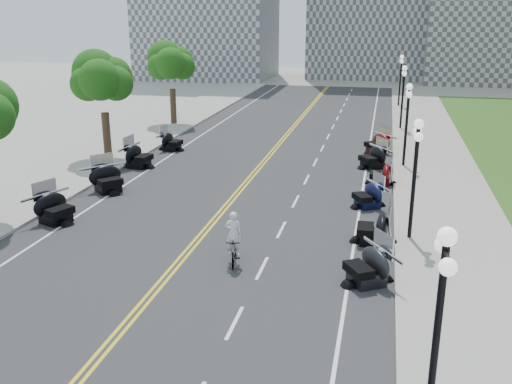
# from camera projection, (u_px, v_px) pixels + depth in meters

# --- Properties ---
(ground) EXTENTS (160.00, 160.00, 0.00)m
(ground) POSITION_uv_depth(u_px,v_px,m) (180.00, 260.00, 21.82)
(ground) COLOR gray
(road) EXTENTS (16.00, 90.00, 0.01)m
(road) POSITION_uv_depth(u_px,v_px,m) (243.00, 186.00, 31.12)
(road) COLOR #333335
(road) RESTS_ON ground
(centerline_yellow_a) EXTENTS (0.12, 90.00, 0.00)m
(centerline_yellow_a) POSITION_uv_depth(u_px,v_px,m) (241.00, 186.00, 31.14)
(centerline_yellow_a) COLOR yellow
(centerline_yellow_a) RESTS_ON road
(centerline_yellow_b) EXTENTS (0.12, 90.00, 0.00)m
(centerline_yellow_b) POSITION_uv_depth(u_px,v_px,m) (245.00, 186.00, 31.09)
(centerline_yellow_b) COLOR yellow
(centerline_yellow_b) RESTS_ON road
(edge_line_north) EXTENTS (0.12, 90.00, 0.00)m
(edge_line_north) POSITION_uv_depth(u_px,v_px,m) (362.00, 194.00, 29.77)
(edge_line_north) COLOR white
(edge_line_north) RESTS_ON road
(edge_line_south) EXTENTS (0.12, 90.00, 0.00)m
(edge_line_south) POSITION_uv_depth(u_px,v_px,m) (134.00, 179.00, 32.46)
(edge_line_south) COLOR white
(edge_line_south) RESTS_ON road
(lane_dash_5) EXTENTS (0.12, 2.00, 0.00)m
(lane_dash_5) POSITION_uv_depth(u_px,v_px,m) (235.00, 323.00, 17.42)
(lane_dash_5) COLOR white
(lane_dash_5) RESTS_ON road
(lane_dash_6) EXTENTS (0.12, 2.00, 0.00)m
(lane_dash_6) POSITION_uv_depth(u_px,v_px,m) (262.00, 268.00, 21.14)
(lane_dash_6) COLOR white
(lane_dash_6) RESTS_ON road
(lane_dash_7) EXTENTS (0.12, 2.00, 0.00)m
(lane_dash_7) POSITION_uv_depth(u_px,v_px,m) (281.00, 230.00, 24.86)
(lane_dash_7) COLOR white
(lane_dash_7) RESTS_ON road
(lane_dash_8) EXTENTS (0.12, 2.00, 0.00)m
(lane_dash_8) POSITION_uv_depth(u_px,v_px,m) (296.00, 201.00, 28.58)
(lane_dash_8) COLOR white
(lane_dash_8) RESTS_ON road
(lane_dash_9) EXTENTS (0.12, 2.00, 0.00)m
(lane_dash_9) POSITION_uv_depth(u_px,v_px,m) (306.00, 180.00, 32.30)
(lane_dash_9) COLOR white
(lane_dash_9) RESTS_ON road
(lane_dash_10) EXTENTS (0.12, 2.00, 0.00)m
(lane_dash_10) POSITION_uv_depth(u_px,v_px,m) (315.00, 162.00, 36.02)
(lane_dash_10) COLOR white
(lane_dash_10) RESTS_ON road
(lane_dash_11) EXTENTS (0.12, 2.00, 0.00)m
(lane_dash_11) POSITION_uv_depth(u_px,v_px,m) (322.00, 148.00, 39.74)
(lane_dash_11) COLOR white
(lane_dash_11) RESTS_ON road
(lane_dash_12) EXTENTS (0.12, 2.00, 0.00)m
(lane_dash_12) POSITION_uv_depth(u_px,v_px,m) (328.00, 137.00, 43.46)
(lane_dash_12) COLOR white
(lane_dash_12) RESTS_ON road
(lane_dash_13) EXTENTS (0.12, 2.00, 0.00)m
(lane_dash_13) POSITION_uv_depth(u_px,v_px,m) (333.00, 127.00, 47.18)
(lane_dash_13) COLOR white
(lane_dash_13) RESTS_ON road
(lane_dash_14) EXTENTS (0.12, 2.00, 0.00)m
(lane_dash_14) POSITION_uv_depth(u_px,v_px,m) (337.00, 118.00, 50.91)
(lane_dash_14) COLOR white
(lane_dash_14) RESTS_ON road
(lane_dash_15) EXTENTS (0.12, 2.00, 0.00)m
(lane_dash_15) POSITION_uv_depth(u_px,v_px,m) (341.00, 111.00, 54.63)
(lane_dash_15) COLOR white
(lane_dash_15) RESTS_ON road
(lane_dash_16) EXTENTS (0.12, 2.00, 0.00)m
(lane_dash_16) POSITION_uv_depth(u_px,v_px,m) (344.00, 105.00, 58.35)
(lane_dash_16) COLOR white
(lane_dash_16) RESTS_ON road
(lane_dash_17) EXTENTS (0.12, 2.00, 0.00)m
(lane_dash_17) POSITION_uv_depth(u_px,v_px,m) (347.00, 99.00, 62.07)
(lane_dash_17) COLOR white
(lane_dash_17) RESTS_ON road
(lane_dash_18) EXTENTS (0.12, 2.00, 0.00)m
(lane_dash_18) POSITION_uv_depth(u_px,v_px,m) (349.00, 94.00, 65.79)
(lane_dash_18) COLOR white
(lane_dash_18) RESTS_ON road
(lane_dash_19) EXTENTS (0.12, 2.00, 0.00)m
(lane_dash_19) POSITION_uv_depth(u_px,v_px,m) (352.00, 90.00, 69.51)
(lane_dash_19) COLOR white
(lane_dash_19) RESTS_ON road
(sidewalk_north) EXTENTS (5.00, 90.00, 0.15)m
(sidewalk_north) POSITION_uv_depth(u_px,v_px,m) (444.00, 198.00, 28.89)
(sidewalk_north) COLOR #9E9991
(sidewalk_north) RESTS_ON ground
(sidewalk_south) EXTENTS (5.00, 90.00, 0.15)m
(sidewalk_south) POSITION_uv_depth(u_px,v_px,m) (69.00, 173.00, 33.30)
(sidewalk_south) COLOR #9E9991
(sidewalk_south) RESTS_ON ground
(street_lamp_1) EXTENTS (0.50, 1.20, 4.90)m
(street_lamp_1) POSITION_uv_depth(u_px,v_px,m) (436.00, 340.00, 11.79)
(street_lamp_1) COLOR black
(street_lamp_1) RESTS_ON sidewalk_north
(street_lamp_2) EXTENTS (0.50, 1.20, 4.90)m
(street_lamp_2) POSITION_uv_depth(u_px,v_px,m) (414.00, 181.00, 22.95)
(street_lamp_2) COLOR black
(street_lamp_2) RESTS_ON sidewalk_north
(street_lamp_3) EXTENTS (0.50, 1.20, 4.90)m
(street_lamp_3) POSITION_uv_depth(u_px,v_px,m) (406.00, 125.00, 34.11)
(street_lamp_3) COLOR black
(street_lamp_3) RESTS_ON sidewalk_north
(street_lamp_4) EXTENTS (0.50, 1.20, 4.90)m
(street_lamp_4) POSITION_uv_depth(u_px,v_px,m) (402.00, 98.00, 45.27)
(street_lamp_4) COLOR black
(street_lamp_4) RESTS_ON sidewalk_north
(street_lamp_5) EXTENTS (0.50, 1.20, 4.90)m
(street_lamp_5) POSITION_uv_depth(u_px,v_px,m) (400.00, 81.00, 56.43)
(street_lamp_5) COLOR black
(street_lamp_5) RESTS_ON sidewalk_north
(tree_3) EXTENTS (4.80, 4.80, 9.20)m
(tree_3) POSITION_uv_depth(u_px,v_px,m) (103.00, 85.00, 35.51)
(tree_3) COLOR #235619
(tree_3) RESTS_ON sidewalk_south
(tree_4) EXTENTS (4.80, 4.80, 9.20)m
(tree_4) POSITION_uv_depth(u_px,v_px,m) (172.00, 67.00, 46.67)
(tree_4) COLOR #235619
(tree_4) RESTS_ON sidewalk_south
(motorcycle_n_5) EXTENTS (2.92, 2.92, 1.47)m
(motorcycle_n_5) POSITION_uv_depth(u_px,v_px,m) (367.00, 264.00, 19.73)
(motorcycle_n_5) COLOR black
(motorcycle_n_5) RESTS_ON road
(motorcycle_n_6) EXTENTS (2.13, 2.13, 1.48)m
(motorcycle_n_6) POSITION_uv_depth(u_px,v_px,m) (374.00, 227.00, 23.20)
(motorcycle_n_6) COLOR black
(motorcycle_n_6) RESTS_ON road
(motorcycle_n_7) EXTENTS (2.65, 2.65, 1.35)m
(motorcycle_n_7) POSITION_uv_depth(u_px,v_px,m) (368.00, 194.00, 27.55)
(motorcycle_n_7) COLOR black
(motorcycle_n_7) RESTS_ON road
(motorcycle_n_8) EXTENTS (1.92, 1.92, 1.34)m
(motorcycle_n_8) POSITION_uv_depth(u_px,v_px,m) (381.00, 173.00, 31.27)
(motorcycle_n_8) COLOR #590A0C
(motorcycle_n_8) RESTS_ON road
(motorcycle_n_9) EXTENTS (2.96, 2.96, 1.49)m
(motorcycle_n_9) POSITION_uv_depth(u_px,v_px,m) (373.00, 156.00, 34.51)
(motorcycle_n_9) COLOR black
(motorcycle_n_9) RESTS_ON road
(motorcycle_n_10) EXTENTS (3.01, 3.01, 1.50)m
(motorcycle_n_10) POSITION_uv_depth(u_px,v_px,m) (377.00, 142.00, 38.17)
(motorcycle_n_10) COLOR #590A0C
(motorcycle_n_10) RESTS_ON road
(motorcycle_s_6) EXTENTS (2.83, 2.83, 1.52)m
(motorcycle_s_6) POSITION_uv_depth(u_px,v_px,m) (55.00, 207.00, 25.53)
(motorcycle_s_6) COLOR black
(motorcycle_s_6) RESTS_ON road
(motorcycle_s_7) EXTENTS (3.16, 3.16, 1.57)m
(motorcycle_s_7) POSITION_uv_depth(u_px,v_px,m) (107.00, 178.00, 29.91)
(motorcycle_s_7) COLOR black
(motorcycle_s_7) RESTS_ON road
(motorcycle_s_8) EXTENTS (2.44, 2.44, 1.56)m
(motorcycle_s_8) POSITION_uv_depth(u_px,v_px,m) (139.00, 155.00, 34.63)
(motorcycle_s_8) COLOR black
(motorcycle_s_8) RESTS_ON road
(motorcycle_s_9) EXTENTS (2.15, 2.15, 1.38)m
(motorcycle_s_9) POSITION_uv_depth(u_px,v_px,m) (172.00, 141.00, 38.94)
(motorcycle_s_9) COLOR black
(motorcycle_s_9) RESTS_ON road
(bicycle) EXTENTS (0.85, 1.84, 1.07)m
(bicycle) POSITION_uv_depth(u_px,v_px,m) (234.00, 251.00, 21.38)
(bicycle) COLOR #A51414
(bicycle) RESTS_ON road
(cyclist_rider) EXTENTS (0.63, 0.41, 1.73)m
(cyclist_rider) POSITION_uv_depth(u_px,v_px,m) (233.00, 216.00, 20.96)
(cyclist_rider) COLOR silver
(cyclist_rider) RESTS_ON bicycle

